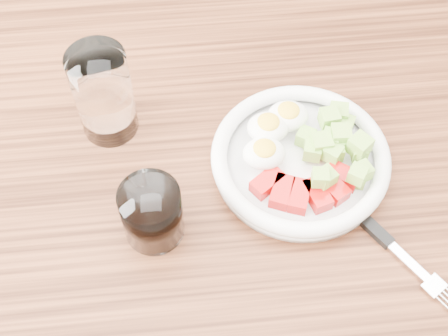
{
  "coord_description": "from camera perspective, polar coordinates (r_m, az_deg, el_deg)",
  "views": [
    {
      "loc": [
        -0.05,
        -0.41,
        1.45
      ],
      "look_at": [
        -0.01,
        0.01,
        0.8
      ],
      "focal_mm": 50.0,
      "sensor_mm": 36.0,
      "label": 1
    }
  ],
  "objects": [
    {
      "name": "water_glass",
      "position": [
        0.81,
        -10.96,
        6.66
      ],
      "size": [
        0.07,
        0.07,
        0.13
      ],
      "primitive_type": "cylinder",
      "color": "white",
      "rests_on": "dining_table"
    },
    {
      "name": "bowl",
      "position": [
        0.8,
        7.01,
        1.06
      ],
      "size": [
        0.23,
        0.23,
        0.06
      ],
      "color": "white",
      "rests_on": "dining_table"
    },
    {
      "name": "coffee_glass",
      "position": [
        0.74,
        -6.61,
        -4.15
      ],
      "size": [
        0.07,
        0.07,
        0.08
      ],
      "color": "white",
      "rests_on": "dining_table"
    },
    {
      "name": "fork",
      "position": [
        0.78,
        13.74,
        -5.64
      ],
      "size": [
        0.14,
        0.2,
        0.01
      ],
      "color": "black",
      "rests_on": "dining_table"
    },
    {
      "name": "dining_table",
      "position": [
        0.88,
        0.71,
        -5.07
      ],
      "size": [
        1.5,
        0.9,
        0.77
      ],
      "color": "brown",
      "rests_on": "ground"
    }
  ]
}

